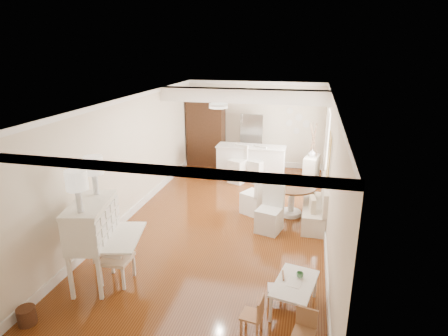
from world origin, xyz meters
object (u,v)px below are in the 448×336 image
at_px(slip_chair_near, 269,209).
at_px(bar_stool_left, 238,164).
at_px(kids_chair_b, 276,288).
at_px(fridge, 262,142).
at_px(dining_table, 291,200).
at_px(secretary_bureau, 94,242).
at_px(sideboard, 311,169).
at_px(wicker_basket, 27,316).
at_px(gustavian_armchair, 116,258).
at_px(slip_chair_far, 254,193).
at_px(bar_stool_right, 257,165).
at_px(pantry_cabinet, 206,132).
at_px(kids_chair_c, 304,332).
at_px(kids_chair_a, 252,315).
at_px(kids_table, 294,296).
at_px(breakfast_counter, 251,162).

relative_size(slip_chair_near, bar_stool_left, 0.93).
bearing_deg(bar_stool_left, kids_chair_b, -48.71).
bearing_deg(fridge, dining_table, -71.12).
bearing_deg(secretary_bureau, sideboard, 46.84).
bearing_deg(wicker_basket, secretary_bureau, 70.73).
relative_size(gustavian_armchair, slip_chair_far, 0.87).
bearing_deg(bar_stool_right, secretary_bureau, -85.67).
bearing_deg(pantry_cabinet, slip_chair_near, -58.80).
height_order(wicker_basket, slip_chair_near, slip_chair_near).
bearing_deg(dining_table, fridge, 108.88).
xyz_separation_m(kids_chair_c, pantry_cabinet, (-3.49, 7.65, 0.85)).
bearing_deg(dining_table, slip_chair_far, -174.74).
relative_size(wicker_basket, bar_stool_right, 0.25).
bearing_deg(bar_stool_right, sideboard, 39.81).
bearing_deg(kids_chair_a, kids_table, 147.57).
bearing_deg(kids_chair_c, kids_table, 112.83).
bearing_deg(sideboard, fridge, 162.92).
height_order(kids_chair_a, fridge, fridge).
height_order(gustavian_armchair, kids_chair_c, gustavian_armchair).
distance_m(kids_table, bar_stool_left, 5.70).
height_order(kids_table, slip_chair_near, slip_chair_near).
relative_size(kids_chair_b, breakfast_counter, 0.25).
relative_size(kids_chair_a, kids_chair_b, 1.18).
relative_size(pantry_cabinet, sideboard, 2.85).
bearing_deg(kids_table, secretary_bureau, -179.75).
bearing_deg(kids_chair_b, dining_table, 171.54).
relative_size(kids_chair_b, bar_stool_left, 0.46).
xyz_separation_m(slip_chair_near, bar_stool_left, (-1.27, 2.89, 0.04)).
xyz_separation_m(secretary_bureau, pantry_cabinet, (0.02, 6.85, 0.42)).
bearing_deg(slip_chair_far, kids_chair_b, 42.43).
bearing_deg(bar_stool_left, pantry_cabinet, 156.74).
xyz_separation_m(kids_chair_c, dining_table, (-0.43, 4.22, 0.08)).
height_order(gustavian_armchair, kids_chair_b, gustavian_armchair).
bearing_deg(secretary_bureau, gustavian_armchair, -4.28).
xyz_separation_m(wicker_basket, bar_stool_left, (1.82, 6.57, 0.42)).
bearing_deg(secretary_bureau, fridge, 61.59).
bearing_deg(bar_stool_left, breakfast_counter, 74.90).
xyz_separation_m(slip_chair_far, bar_stool_right, (-0.27, 2.17, 0.01)).
relative_size(kids_table, kids_chair_b, 1.83).
bearing_deg(fridge, bar_stool_left, -109.85).
distance_m(kids_chair_a, pantry_cabinet, 8.02).
relative_size(secretary_bureau, kids_chair_b, 2.86).
bearing_deg(sideboard, pantry_cabinet, 176.80).
height_order(slip_chair_far, bar_stool_right, bar_stool_right).
distance_m(kids_chair_b, kids_chair_c, 1.04).
relative_size(kids_chair_a, dining_table, 0.55).
distance_m(wicker_basket, dining_table, 5.81).
xyz_separation_m(bar_stool_left, sideboard, (2.12, 0.60, -0.17)).
height_order(slip_chair_near, bar_stool_left, bar_stool_left).
xyz_separation_m(secretary_bureau, slip_chair_near, (2.67, 2.48, -0.21)).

